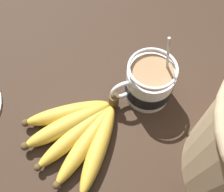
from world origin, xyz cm
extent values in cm
cube|color=#332319|center=(0.00, 0.00, 1.98)|extent=(107.20, 107.20, 3.96)
cylinder|color=silver|center=(-8.62, 3.78, 8.08)|extent=(9.52, 9.52, 8.25)
cylinder|color=black|center=(-8.62, 3.78, 7.28)|extent=(9.72, 9.72, 3.33)
torus|color=silver|center=(-2.95, 3.78, 8.71)|extent=(5.47, 0.90, 5.47)
cylinder|color=#997551|center=(-8.62, 3.78, 12.30)|extent=(8.32, 8.32, 0.40)
torus|color=silver|center=(-8.62, 3.78, 13.47)|extent=(9.52, 9.52, 0.60)
cylinder|color=#B2B2B7|center=(-11.60, 3.78, 13.16)|extent=(3.11, 0.50, 15.49)
ellipsoid|color=#B2B2B7|center=(-10.29, 3.78, 5.46)|extent=(3.00, 2.00, 0.80)
cylinder|color=#4C381E|center=(-0.83, 4.21, 6.65)|extent=(2.00, 2.00, 3.00)
ellipsoid|color=gold|center=(8.62, 3.28, 5.65)|extent=(17.23, 5.03, 3.39)
sphere|color=#4C381E|center=(17.07, 2.45, 5.65)|extent=(1.52, 1.52, 1.52)
ellipsoid|color=gold|center=(9.07, 5.76, 5.78)|extent=(18.39, 6.40, 3.64)
sphere|color=#4C381E|center=(17.99, 7.16, 5.78)|extent=(1.64, 1.64, 1.64)
ellipsoid|color=gold|center=(8.34, 8.18, 5.57)|extent=(17.79, 10.13, 3.24)
sphere|color=#4C381E|center=(16.59, 11.76, 5.57)|extent=(1.46, 1.46, 1.46)
ellipsoid|color=gold|center=(7.07, 10.37, 5.59)|extent=(16.22, 13.67, 3.26)
sphere|color=#4C381E|center=(14.18, 15.92, 5.59)|extent=(1.47, 1.47, 1.47)
ellipsoid|color=gold|center=(5.19, 12.05, 5.62)|extent=(13.46, 16.14, 3.34)
camera|label=1|loc=(7.71, 26.29, 51.02)|focal=40.00mm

